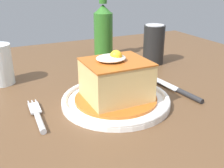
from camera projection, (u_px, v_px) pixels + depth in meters
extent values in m
cube|color=brown|center=(80.00, 94.00, 0.70)|extent=(1.37, 1.00, 0.04)
cylinder|color=brown|center=(166.00, 108.00, 1.43)|extent=(0.07, 0.07, 0.70)
cylinder|color=white|center=(116.00, 102.00, 0.60)|extent=(0.24, 0.24, 0.01)
torus|color=white|center=(116.00, 99.00, 0.60)|extent=(0.24, 0.24, 0.01)
cylinder|color=#B75B1E|center=(116.00, 98.00, 0.60)|extent=(0.18, 0.18, 0.01)
cube|color=#DBB770|center=(116.00, 80.00, 0.58)|extent=(0.13, 0.12, 0.08)
cube|color=#B75B1E|center=(116.00, 62.00, 0.56)|extent=(0.13, 0.12, 0.00)
ellipsoid|color=white|center=(111.00, 58.00, 0.56)|extent=(0.06, 0.06, 0.01)
sphere|color=yellow|center=(116.00, 56.00, 0.56)|extent=(0.03, 0.03, 0.03)
cylinder|color=silver|center=(40.00, 122.00, 0.51)|extent=(0.01, 0.08, 0.01)
cube|color=silver|center=(35.00, 108.00, 0.57)|extent=(0.02, 0.05, 0.00)
cylinder|color=silver|center=(36.00, 103.00, 0.59)|extent=(0.00, 0.03, 0.00)
cylinder|color=silver|center=(33.00, 103.00, 0.59)|extent=(0.00, 0.03, 0.00)
cylinder|color=silver|center=(29.00, 104.00, 0.59)|extent=(0.00, 0.03, 0.00)
cylinder|color=#262628|center=(190.00, 96.00, 0.63)|extent=(0.02, 0.08, 0.01)
cube|color=silver|center=(166.00, 84.00, 0.69)|extent=(0.03, 0.09, 0.00)
cylinder|color=black|center=(154.00, 45.00, 0.85)|extent=(0.07, 0.07, 0.12)
cylinder|color=silver|center=(155.00, 25.00, 0.83)|extent=(0.06, 0.06, 0.00)
cylinder|color=#2D6B23|center=(103.00, 35.00, 0.91)|extent=(0.06, 0.06, 0.15)
cone|color=#2D6B23|center=(103.00, 9.00, 0.88)|extent=(0.06, 0.06, 0.03)
cylinder|color=silver|center=(0.00, 73.00, 0.70)|extent=(0.06, 0.06, 0.06)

